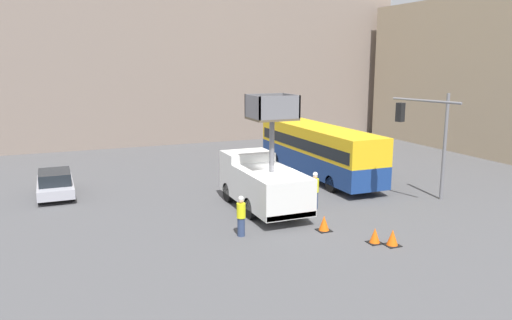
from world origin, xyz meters
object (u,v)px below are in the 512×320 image
object	(u,v)px
utility_truck	(263,181)
traffic_light_pole	(429,130)
parked_car_curbside	(55,183)
road_worker_near_truck	(241,216)
city_bus	(318,148)
road_worker_directing	(315,190)
traffic_cone_far_side	(392,238)
traffic_cone_near_truck	(324,224)
traffic_cone_mid_road	(375,236)

from	to	relation	value
utility_truck	traffic_light_pole	size ratio (longest dim) A/B	1.10
traffic_light_pole	parked_car_curbside	bearing A→B (deg)	153.17
traffic_light_pole	road_worker_near_truck	size ratio (longest dim) A/B	3.21
utility_truck	road_worker_near_truck	xyz separation A→B (m)	(-2.35, -3.12, -0.61)
city_bus	parked_car_curbside	xyz separation A→B (m)	(-15.66, 1.42, -1.17)
traffic_light_pole	road_worker_near_truck	bearing A→B (deg)	-175.38
road_worker_directing	traffic_cone_far_side	distance (m)	5.77
traffic_light_pole	parked_car_curbside	xyz separation A→B (m)	(-17.78, 8.99, -3.19)
utility_truck	road_worker_directing	bearing A→B (deg)	-17.71
city_bus	road_worker_near_truck	size ratio (longest dim) A/B	6.60
utility_truck	city_bus	xyz separation A→B (m)	(6.12, 5.30, 0.41)
road_worker_near_truck	traffic_cone_near_truck	xyz separation A→B (m)	(3.60, -0.78, -0.56)
traffic_cone_near_truck	utility_truck	bearing A→B (deg)	107.82
traffic_cone_near_truck	road_worker_directing	bearing A→B (deg)	67.84
utility_truck	traffic_light_pole	world-z (taller)	utility_truck
utility_truck	traffic_cone_mid_road	xyz separation A→B (m)	(2.42, -6.02, -1.19)
traffic_cone_far_side	city_bus	bearing A→B (deg)	74.81
traffic_cone_near_truck	traffic_cone_mid_road	size ratio (longest dim) A/B	1.07
road_worker_directing	traffic_cone_mid_road	xyz separation A→B (m)	(-0.10, -5.22, -0.65)
traffic_cone_mid_road	traffic_light_pole	bearing A→B (deg)	32.83
city_bus	traffic_cone_far_side	xyz separation A→B (m)	(-3.21, -11.83, -1.58)
utility_truck	traffic_cone_mid_road	world-z (taller)	utility_truck
traffic_light_pole	utility_truck	bearing A→B (deg)	164.61
traffic_cone_mid_road	traffic_cone_far_side	distance (m)	0.71
traffic_light_pole	traffic_cone_near_truck	world-z (taller)	traffic_light_pole
parked_car_curbside	road_worker_directing	bearing A→B (deg)	-31.98
utility_truck	parked_car_curbside	bearing A→B (deg)	144.82
city_bus	traffic_cone_mid_road	world-z (taller)	city_bus
utility_truck	road_worker_directing	world-z (taller)	utility_truck
road_worker_near_truck	parked_car_curbside	xyz separation A→B (m)	(-7.19, 9.85, -0.15)
traffic_light_pole	road_worker_directing	size ratio (longest dim) A/B	3.01
city_bus	traffic_cone_far_side	size ratio (longest dim) A/B	17.28
traffic_light_pole	traffic_cone_mid_road	size ratio (longest dim) A/B	8.87
utility_truck	traffic_cone_far_side	bearing A→B (deg)	-65.98
road_worker_near_truck	traffic_cone_far_side	size ratio (longest dim) A/B	2.62
traffic_cone_near_truck	traffic_cone_mid_road	bearing A→B (deg)	-61.26
traffic_cone_near_truck	parked_car_curbside	distance (m)	15.16
utility_truck	road_worker_directing	xyz separation A→B (m)	(2.52, -0.80, -0.53)
city_bus	traffic_light_pole	size ratio (longest dim) A/B	2.05
road_worker_near_truck	traffic_cone_mid_road	world-z (taller)	road_worker_near_truck
city_bus	traffic_cone_near_truck	xyz separation A→B (m)	(-4.87, -9.21, -1.58)
traffic_cone_mid_road	road_worker_directing	bearing A→B (deg)	88.87
traffic_light_pole	road_worker_near_truck	world-z (taller)	traffic_light_pole
city_bus	traffic_light_pole	bearing A→B (deg)	-165.68
road_worker_directing	traffic_cone_mid_road	size ratio (longest dim) A/B	2.95
city_bus	road_worker_directing	bearing A→B (deg)	148.14
traffic_cone_mid_road	traffic_cone_far_side	size ratio (longest dim) A/B	0.95
traffic_cone_mid_road	traffic_cone_far_side	world-z (taller)	traffic_cone_far_side
road_worker_directing	traffic_cone_near_truck	distance (m)	3.41
traffic_light_pole	traffic_cone_mid_road	xyz separation A→B (m)	(-5.82, -3.76, -3.62)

